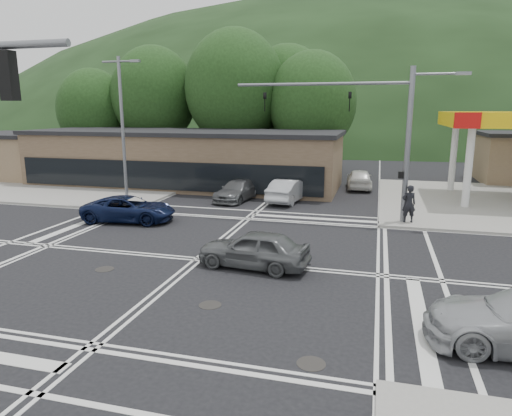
% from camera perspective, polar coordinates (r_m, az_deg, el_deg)
% --- Properties ---
extents(ground, '(120.00, 120.00, 0.00)m').
position_cam_1_polar(ground, '(18.63, -7.19, -6.39)').
color(ground, black).
rests_on(ground, ground).
extents(sidewalk_ne, '(16.00, 16.00, 0.15)m').
position_cam_1_polar(sidewalk_ne, '(32.90, 29.20, 0.45)').
color(sidewalk_ne, gray).
rests_on(sidewalk_ne, ground).
extents(sidewalk_nw, '(16.00, 16.00, 0.15)m').
position_cam_1_polar(sidewalk_nw, '(38.58, -19.60, 2.84)').
color(sidewalk_nw, gray).
rests_on(sidewalk_nw, ground).
extents(commercial_row, '(24.00, 8.00, 4.00)m').
position_cam_1_polar(commercial_row, '(36.65, -8.91, 5.98)').
color(commercial_row, brown).
rests_on(commercial_row, ground).
extents(commercial_nw, '(8.00, 7.00, 3.60)m').
position_cam_1_polar(commercial_nw, '(45.53, -27.76, 5.68)').
color(commercial_nw, '#846B4F').
rests_on(commercial_nw, ground).
extents(hill_north, '(252.00, 126.00, 140.00)m').
position_cam_1_polar(hill_north, '(106.69, 11.47, 8.86)').
color(hill_north, black).
rests_on(hill_north, ground).
extents(tree_n_a, '(8.00, 8.00, 11.75)m').
position_cam_1_polar(tree_n_a, '(45.36, -12.62, 13.53)').
color(tree_n_a, '#382619').
rests_on(tree_n_a, ground).
extents(tree_n_b, '(9.00, 9.00, 12.98)m').
position_cam_1_polar(tree_n_b, '(42.32, -2.67, 14.79)').
color(tree_n_b, '#382619').
rests_on(tree_n_b, ground).
extents(tree_n_c, '(7.60, 7.60, 10.87)m').
position_cam_1_polar(tree_n_c, '(40.72, 7.03, 12.98)').
color(tree_n_c, '#382619').
rests_on(tree_n_c, ground).
extents(tree_n_d, '(6.80, 6.80, 9.76)m').
position_cam_1_polar(tree_n_d, '(47.56, -19.67, 11.48)').
color(tree_n_d, '#382619').
rests_on(tree_n_d, ground).
extents(tree_n_e, '(8.40, 8.40, 11.98)m').
position_cam_1_polar(tree_n_e, '(45.19, 3.91, 13.79)').
color(tree_n_e, '#382619').
rests_on(tree_n_e, ground).
extents(streetlight_nw, '(2.50, 0.25, 9.00)m').
position_cam_1_polar(streetlight_nw, '(29.54, -16.26, 10.09)').
color(streetlight_nw, slate).
rests_on(streetlight_nw, ground).
extents(signal_mast_ne, '(11.65, 0.30, 8.00)m').
position_cam_1_polar(signal_mast_ne, '(24.53, 15.63, 9.83)').
color(signal_mast_ne, slate).
rests_on(signal_mast_ne, ground).
extents(car_blue_west, '(5.12, 2.81, 1.36)m').
position_cam_1_polar(car_blue_west, '(25.39, -15.59, -0.11)').
color(car_blue_west, '#0C1535').
rests_on(car_blue_west, ground).
extents(car_grey_center, '(4.41, 2.14, 1.45)m').
position_cam_1_polar(car_grey_center, '(17.39, -0.26, -5.14)').
color(car_grey_center, '#55585A').
rests_on(car_grey_center, ground).
extents(car_queue_a, '(2.22, 4.71, 1.49)m').
position_cam_1_polar(car_queue_a, '(29.74, 4.08, 2.21)').
color(car_queue_a, '#A9ACB0').
rests_on(car_queue_a, ground).
extents(car_queue_b, '(2.14, 4.56, 1.51)m').
position_cam_1_polar(car_queue_b, '(35.42, 12.80, 3.57)').
color(car_queue_b, silver).
rests_on(car_queue_b, ground).
extents(car_northbound, '(2.52, 4.79, 1.32)m').
position_cam_1_polar(car_northbound, '(30.20, -2.32, 2.22)').
color(car_northbound, '#595B5D').
rests_on(car_northbound, ground).
extents(pedestrian, '(0.81, 0.63, 1.96)m').
position_cam_1_polar(pedestrian, '(24.87, 18.56, 0.51)').
color(pedestrian, black).
rests_on(pedestrian, sidewalk_ne).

